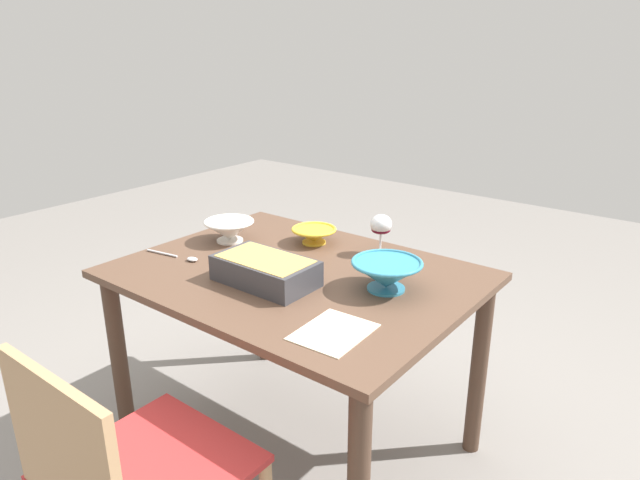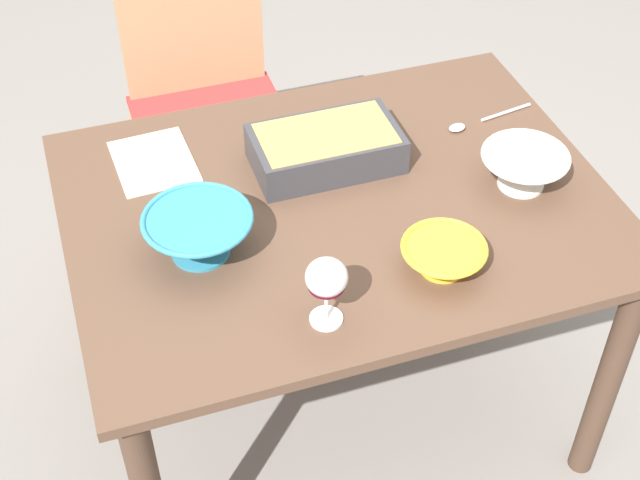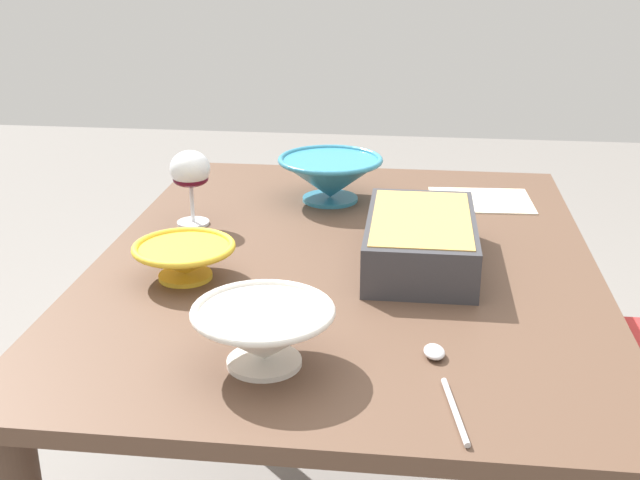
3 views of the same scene
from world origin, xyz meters
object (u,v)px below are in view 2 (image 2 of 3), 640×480
at_px(mixing_bowl, 199,233).
at_px(serving_spoon, 474,122).
at_px(dining_table, 338,237).
at_px(casserole_dish, 326,147).
at_px(small_bowl, 443,255).
at_px(wine_glass, 326,281).
at_px(napkin, 154,161).
at_px(chair, 208,106).
at_px(serving_bowl, 524,168).

height_order(mixing_bowl, serving_spoon, mixing_bowl).
bearing_deg(serving_spoon, mixing_bowl, -162.63).
xyz_separation_m(dining_table, casserole_dish, (0.02, 0.14, 0.16)).
relative_size(dining_table, small_bowl, 6.76).
xyz_separation_m(wine_glass, napkin, (-0.23, 0.60, -0.11)).
relative_size(dining_table, casserole_dish, 3.56).
bearing_deg(dining_table, wine_glass, -113.04).
height_order(wine_glass, casserole_dish, wine_glass).
bearing_deg(casserole_dish, mixing_bowl, -149.80).
bearing_deg(napkin, casserole_dish, -19.34).
distance_m(chair, mixing_bowl, 0.96).
xyz_separation_m(chair, serving_bowl, (0.54, -0.89, 0.30)).
xyz_separation_m(casserole_dish, serving_spoon, (0.40, 0.03, -0.04)).
height_order(chair, napkin, chair).
distance_m(wine_glass, mixing_bowl, 0.33).
height_order(chair, serving_bowl, chair).
bearing_deg(wine_glass, casserole_dish, 71.40).
bearing_deg(serving_bowl, casserole_dish, 151.74).
xyz_separation_m(serving_bowl, serving_spoon, (-0.00, 0.25, -0.04)).
relative_size(chair, napkin, 3.79).
distance_m(casserole_dish, serving_bowl, 0.45).
bearing_deg(serving_spoon, wine_glass, -138.11).
relative_size(wine_glass, serving_bowl, 0.78).
height_order(small_bowl, serving_bowl, serving_bowl).
distance_m(serving_bowl, napkin, 0.86).
distance_m(casserole_dish, napkin, 0.41).
bearing_deg(chair, dining_table, -80.96).
bearing_deg(small_bowl, wine_glass, -167.63).
distance_m(wine_glass, small_bowl, 0.29).
height_order(casserole_dish, serving_bowl, same).
height_order(wine_glass, napkin, wine_glass).
bearing_deg(chair, wine_glass, -90.53).
xyz_separation_m(dining_table, wine_glass, (-0.14, -0.33, 0.22)).
relative_size(small_bowl, napkin, 0.80).
height_order(wine_glass, serving_spoon, wine_glass).
relative_size(wine_glass, small_bowl, 0.87).
bearing_deg(casserole_dish, chair, 102.14).
bearing_deg(serving_bowl, serving_spoon, 90.18).
bearing_deg(small_bowl, mixing_bowl, 156.17).
relative_size(mixing_bowl, serving_spoon, 0.96).
height_order(casserole_dish, napkin, casserole_dish).
distance_m(chair, small_bowl, 1.15).
distance_m(chair, napkin, 0.65).
height_order(chair, small_bowl, chair).
xyz_separation_m(mixing_bowl, serving_spoon, (0.74, 0.23, -0.05)).
height_order(chair, serving_spoon, chair).
relative_size(casserole_dish, serving_spoon, 1.40).
xyz_separation_m(wine_glass, mixing_bowl, (-0.19, 0.26, -0.05)).
distance_m(small_bowl, napkin, 0.74).
bearing_deg(wine_glass, serving_spoon, 41.89).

